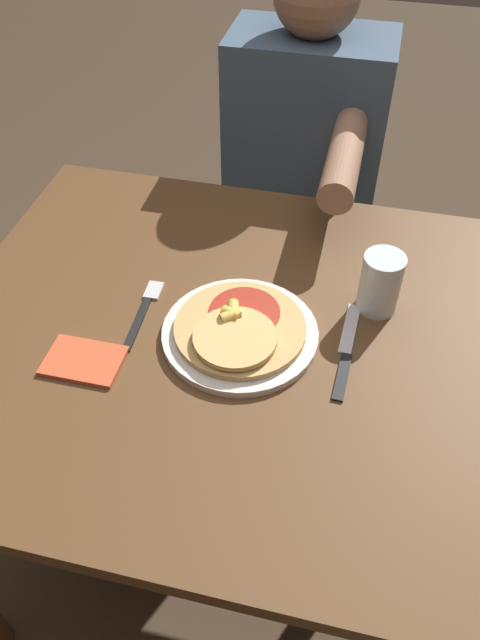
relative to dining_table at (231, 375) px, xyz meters
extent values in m
plane|color=#423323|center=(0.00, 0.00, -0.61)|extent=(8.00, 8.00, 0.00)
cube|color=brown|center=(0.00, 0.00, 0.10)|extent=(1.01, 0.87, 0.03)
cylinder|color=brown|center=(-0.45, 0.38, -0.26)|extent=(0.06, 0.06, 0.70)
cylinder|color=brown|center=(0.45, 0.38, -0.26)|extent=(0.06, 0.06, 0.70)
cylinder|color=silver|center=(0.02, -0.01, 0.12)|extent=(0.27, 0.27, 0.01)
cylinder|color=tan|center=(0.02, -0.01, 0.13)|extent=(0.22, 0.22, 0.01)
cylinder|color=#9E2819|center=(0.02, 0.03, 0.14)|extent=(0.12, 0.12, 0.00)
cylinder|color=tan|center=(0.02, -0.04, 0.15)|extent=(0.14, 0.14, 0.01)
cylinder|color=gold|center=(0.00, 0.00, 0.15)|extent=(0.04, 0.04, 0.02)
cylinder|color=gold|center=(0.00, 0.01, 0.15)|extent=(0.04, 0.03, 0.02)
cylinder|color=gold|center=(0.00, 0.02, 0.15)|extent=(0.03, 0.03, 0.02)
cube|color=black|center=(-0.16, -0.02, 0.12)|extent=(0.02, 0.13, 0.00)
cube|color=silver|center=(-0.16, 0.07, 0.12)|extent=(0.03, 0.05, 0.00)
cube|color=black|center=(0.20, -0.06, 0.12)|extent=(0.02, 0.10, 0.00)
cube|color=silver|center=(0.20, 0.05, 0.12)|extent=(0.03, 0.12, 0.00)
cylinder|color=silver|center=(0.24, 0.12, 0.17)|extent=(0.07, 0.07, 0.11)
cube|color=#C6512D|center=(-0.22, -0.12, 0.12)|extent=(0.13, 0.09, 0.01)
cylinder|color=#2D2D38|center=(-0.06, 0.68, -0.38)|extent=(0.11, 0.11, 0.46)
cylinder|color=#2D2D38|center=(0.11, 0.68, -0.38)|extent=(0.11, 0.11, 0.46)
cube|color=#3D5166|center=(0.02, 0.68, 0.11)|extent=(0.37, 0.22, 0.52)
cylinder|color=#8E664C|center=(0.13, 0.42, 0.23)|extent=(0.07, 0.30, 0.07)
camera|label=1|loc=(0.19, -0.72, 0.89)|focal=35.00mm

